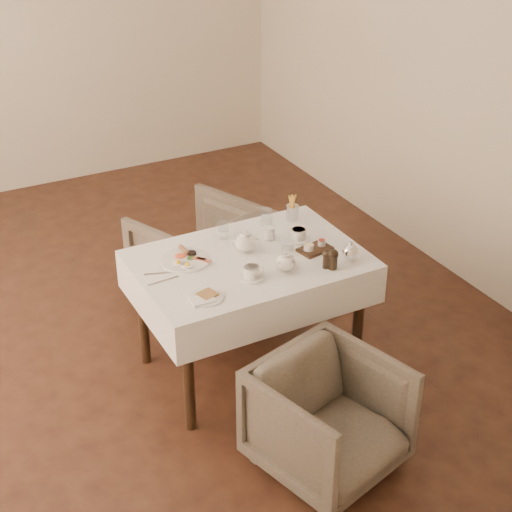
{
  "coord_description": "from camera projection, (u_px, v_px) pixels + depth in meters",
  "views": [
    {
      "loc": [
        -1.36,
        -4.19,
        2.94
      ],
      "look_at": [
        0.4,
        -0.88,
        0.82
      ],
      "focal_mm": 55.0,
      "sensor_mm": 36.0,
      "label": 1
    }
  ],
  "objects": [
    {
      "name": "table",
      "position": [
        249.0,
        276.0,
        4.48
      ],
      "size": [
        1.28,
        0.88,
        0.75
      ],
      "color": "black",
      "rests_on": "ground"
    },
    {
      "name": "armchair_near",
      "position": [
        329.0,
        419.0,
        3.92
      ],
      "size": [
        0.81,
        0.82,
        0.61
      ],
      "primitive_type": "imported",
      "rotation": [
        0.0,
        0.0,
        0.27
      ],
      "color": "#483F35",
      "rests_on": "ground"
    },
    {
      "name": "armchair_far",
      "position": [
        202.0,
        258.0,
        5.25
      ],
      "size": [
        0.98,
        0.99,
        0.69
      ],
      "primitive_type": "imported",
      "rotation": [
        0.0,
        0.0,
        3.53
      ],
      "color": "#483F35",
      "rests_on": "ground"
    },
    {
      "name": "breakfast_plate",
      "position": [
        185.0,
        259.0,
        4.39
      ],
      "size": [
        0.28,
        0.28,
        0.04
      ],
      "rotation": [
        0.0,
        0.0,
        -0.41
      ],
      "color": "white",
      "rests_on": "table"
    },
    {
      "name": "side_plate",
      "position": [
        205.0,
        298.0,
        4.04
      ],
      "size": [
        0.18,
        0.18,
        0.02
      ],
      "rotation": [
        0.0,
        0.0,
        0.07
      ],
      "color": "white",
      "rests_on": "table"
    },
    {
      "name": "teapot_centre",
      "position": [
        245.0,
        241.0,
        4.46
      ],
      "size": [
        0.21,
        0.18,
        0.14
      ],
      "primitive_type": null,
      "rotation": [
        0.0,
        0.0,
        -0.33
      ],
      "color": "white",
      "rests_on": "table"
    },
    {
      "name": "teapot_front",
      "position": [
        285.0,
        261.0,
        4.27
      ],
      "size": [
        0.18,
        0.16,
        0.12
      ],
      "primitive_type": null,
      "rotation": [
        0.0,
        0.0,
        0.37
      ],
      "color": "white",
      "rests_on": "table"
    },
    {
      "name": "creamer",
      "position": [
        269.0,
        233.0,
        4.6
      ],
      "size": [
        0.08,
        0.08,
        0.07
      ],
      "primitive_type": "cylinder",
      "rotation": [
        0.0,
        0.0,
        0.29
      ],
      "color": "white",
      "rests_on": "table"
    },
    {
      "name": "teacup_near",
      "position": [
        252.0,
        273.0,
        4.22
      ],
      "size": [
        0.14,
        0.14,
        0.07
      ],
      "rotation": [
        0.0,
        0.0,
        -0.23
      ],
      "color": "white",
      "rests_on": "table"
    },
    {
      "name": "teacup_far",
      "position": [
        299.0,
        235.0,
        4.6
      ],
      "size": [
        0.14,
        0.14,
        0.07
      ],
      "rotation": [
        0.0,
        0.0,
        0.43
      ],
      "color": "white",
      "rests_on": "table"
    },
    {
      "name": "glass_left",
      "position": [
        223.0,
        230.0,
        4.62
      ],
      "size": [
        0.08,
        0.08,
        0.1
      ],
      "primitive_type": "cylinder",
      "rotation": [
        0.0,
        0.0,
        0.15
      ],
      "color": "silver",
      "rests_on": "table"
    },
    {
      "name": "glass_mid",
      "position": [
        288.0,
        242.0,
        4.48
      ],
      "size": [
        0.09,
        0.09,
        0.1
      ],
      "primitive_type": "cylinder",
      "rotation": [
        0.0,
        0.0,
        0.38
      ],
      "color": "silver",
      "rests_on": "table"
    },
    {
      "name": "glass_right",
      "position": [
        266.0,
        217.0,
        4.76
      ],
      "size": [
        0.08,
        0.08,
        0.1
      ],
      "primitive_type": "cylinder",
      "rotation": [
        0.0,
        0.0,
        -0.19
      ],
      "color": "silver",
      "rests_on": "table"
    },
    {
      "name": "condiment_board",
      "position": [
        315.0,
        248.0,
        4.49
      ],
      "size": [
        0.21,
        0.16,
        0.05
      ],
      "rotation": [
        0.0,
        0.0,
        0.17
      ],
      "color": "black",
      "rests_on": "table"
    },
    {
      "name": "pepper_mill_left",
      "position": [
        327.0,
        259.0,
        4.31
      ],
      "size": [
        0.07,
        0.07,
        0.11
      ],
      "primitive_type": null,
      "rotation": [
        0.0,
        0.0,
        -0.23
      ],
      "color": "black",
      "rests_on": "table"
    },
    {
      "name": "pepper_mill_right",
      "position": [
        333.0,
        259.0,
        4.29
      ],
      "size": [
        0.07,
        0.07,
        0.12
      ],
      "primitive_type": null,
      "rotation": [
        0.0,
        0.0,
        -0.17
      ],
      "color": "black",
      "rests_on": "table"
    },
    {
      "name": "silver_pot",
      "position": [
        350.0,
        251.0,
        4.37
      ],
      "size": [
        0.12,
        0.1,
        0.12
      ],
      "primitive_type": null,
      "rotation": [
        0.0,
        0.0,
        -0.1
      ],
      "color": "white",
      "rests_on": "table"
    },
    {
      "name": "fries_cup",
      "position": [
        293.0,
        209.0,
        4.81
      ],
      "size": [
        0.08,
        0.08,
        0.17
      ],
      "rotation": [
        0.0,
        0.0,
        0.36
      ],
      "color": "silver",
      "rests_on": "table"
    },
    {
      "name": "cutlery_fork",
      "position": [
        162.0,
        273.0,
        4.27
      ],
      "size": [
        0.2,
        0.08,
        0.0
      ],
      "primitive_type": "cube",
      "rotation": [
        0.0,
        0.0,
        1.25
      ],
      "color": "silver",
      "rests_on": "table"
    },
    {
      "name": "cutlery_knife",
      "position": [
        163.0,
        281.0,
        4.2
      ],
      "size": [
        0.18,
        0.03,
        0.0
      ],
      "primitive_type": "cube",
      "rotation": [
        0.0,
        0.0,
        1.64
      ],
      "color": "silver",
      "rests_on": "table"
    }
  ]
}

